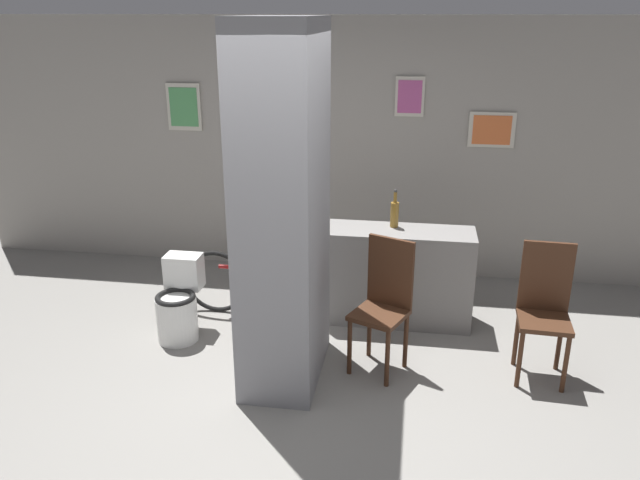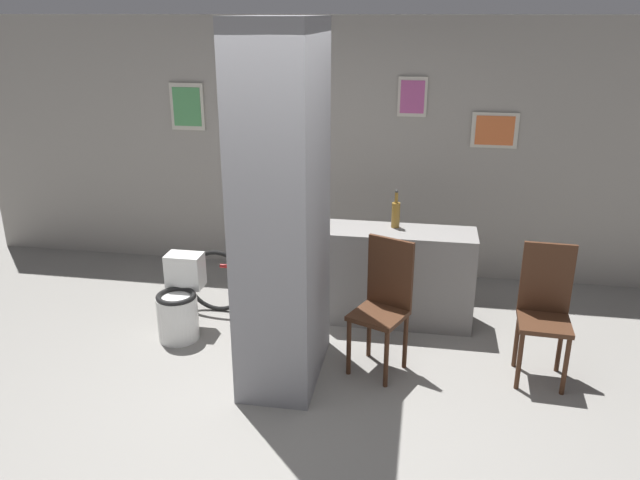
% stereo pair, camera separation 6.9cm
% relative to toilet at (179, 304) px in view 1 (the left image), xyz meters
% --- Properties ---
extents(ground_plane, '(14.00, 14.00, 0.00)m').
position_rel_toilet_xyz_m(ground_plane, '(1.12, -0.89, -0.30)').
color(ground_plane, gray).
extents(wall_back, '(8.00, 0.09, 2.60)m').
position_rel_toilet_xyz_m(wall_back, '(1.12, 1.74, 1.01)').
color(wall_back, gray).
rests_on(wall_back, ground_plane).
extents(pillar_center, '(0.56, 0.97, 2.60)m').
position_rel_toilet_xyz_m(pillar_center, '(1.01, -0.41, 1.00)').
color(pillar_center, gray).
rests_on(pillar_center, ground_plane).
extents(counter_shelf, '(1.34, 0.44, 0.85)m').
position_rel_toilet_xyz_m(counter_shelf, '(1.79, 0.60, 0.13)').
color(counter_shelf, gray).
rests_on(counter_shelf, ground_plane).
extents(toilet, '(0.34, 0.50, 0.68)m').
position_rel_toilet_xyz_m(toilet, '(0.00, 0.00, 0.00)').
color(toilet, silver).
rests_on(toilet, ground_plane).
extents(chair_near_pillar, '(0.49, 0.49, 1.04)m').
position_rel_toilet_xyz_m(chair_near_pillar, '(1.73, -0.21, 0.27)').
color(chair_near_pillar, '#422616').
rests_on(chair_near_pillar, ground_plane).
extents(chair_by_doorway, '(0.39, 0.39, 1.04)m').
position_rel_toilet_xyz_m(chair_by_doorway, '(2.92, -0.12, 0.27)').
color(chair_by_doorway, '#422616').
rests_on(chair_by_doorway, ground_plane).
extents(bicycle, '(1.54, 0.42, 0.65)m').
position_rel_toilet_xyz_m(bicycle, '(0.64, 0.50, 0.02)').
color(bicycle, black).
rests_on(bicycle, ground_plane).
extents(bottle_tall, '(0.07, 0.07, 0.34)m').
position_rel_toilet_xyz_m(bottle_tall, '(1.76, 0.68, 0.68)').
color(bottle_tall, olive).
rests_on(bottle_tall, counter_shelf).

